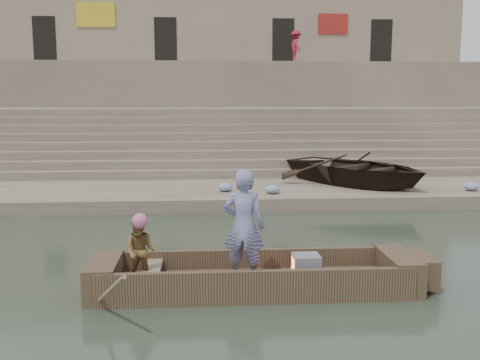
{
  "coord_description": "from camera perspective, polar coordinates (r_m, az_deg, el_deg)",
  "views": [
    {
      "loc": [
        0.1,
        -9.23,
        3.34
      ],
      "look_at": [
        0.97,
        3.26,
        1.4
      ],
      "focal_mm": 40.77,
      "sensor_mm": 36.0,
      "label": 1
    }
  ],
  "objects": [
    {
      "name": "rowboat_trim",
      "position": [
        9.54,
        2.74,
        -9.74
      ],
      "size": [
        6.04,
        2.63,
        1.81
      ],
      "color": "brown",
      "rests_on": "ground"
    },
    {
      "name": "upper_landing",
      "position": [
        31.74,
        -4.19,
        7.45
      ],
      "size": [
        32.0,
        3.0,
        5.2
      ],
      "primitive_type": "cube",
      "color": "gray",
      "rests_on": "ground"
    },
    {
      "name": "standing_man",
      "position": [
        9.13,
        0.4,
        -4.85
      ],
      "size": [
        0.8,
        0.64,
        1.93
      ],
      "primitive_type": "imported",
      "rotation": [
        0.0,
        0.0,
        2.86
      ],
      "color": "navy",
      "rests_on": "main_rowboat"
    },
    {
      "name": "television",
      "position": [
        9.62,
        6.87,
        -8.93
      ],
      "size": [
        0.46,
        0.42,
        0.4
      ],
      "color": "slate",
      "rests_on": "main_rowboat"
    },
    {
      "name": "ghat_steps",
      "position": [
        26.47,
        -4.2,
        5.45
      ],
      "size": [
        32.0,
        11.0,
        5.2
      ],
      "color": "gray",
      "rests_on": "ground"
    },
    {
      "name": "rowing_man",
      "position": [
        9.24,
        -10.37,
        -7.35
      ],
      "size": [
        0.61,
        0.51,
        1.14
      ],
      "primitive_type": "imported",
      "rotation": [
        0.0,
        0.0,
        -0.14
      ],
      "color": "#267228",
      "rests_on": "main_rowboat"
    },
    {
      "name": "lower_landing",
      "position": [
        17.51,
        -4.23,
        -1.54
      ],
      "size": [
        32.0,
        4.0,
        0.4
      ],
      "primitive_type": "cube",
      "color": "gray",
      "rests_on": "ground"
    },
    {
      "name": "beached_rowboat",
      "position": [
        18.64,
        12.04,
        1.2
      ],
      "size": [
        6.03,
        6.34,
        1.07
      ],
      "primitive_type": "imported",
      "rotation": [
        0.0,
        0.0,
        0.64
      ],
      "color": "#2D2116",
      "rests_on": "lower_landing"
    },
    {
      "name": "ground",
      "position": [
        9.82,
        -4.39,
        -11.11
      ],
      "size": [
        120.0,
        120.0,
        0.0
      ],
      "primitive_type": "plane",
      "color": "#293527",
      "rests_on": "ground"
    },
    {
      "name": "pedestrian",
      "position": [
        32.13,
        5.87,
        13.72
      ],
      "size": [
        0.82,
        1.26,
        1.83
      ],
      "primitive_type": "imported",
      "rotation": [
        0.0,
        0.0,
        1.7
      ],
      "color": "maroon",
      "rests_on": "upper_landing"
    },
    {
      "name": "cloth_bundles",
      "position": [
        16.66,
        -0.66,
        -0.89
      ],
      "size": [
        16.28,
        0.93,
        0.26
      ],
      "color": "#3F5999",
      "rests_on": "lower_landing"
    },
    {
      "name": "main_rowboat",
      "position": [
        9.59,
        1.48,
        -10.87
      ],
      "size": [
        5.0,
        1.3,
        0.22
      ],
      "primitive_type": "cube",
      "color": "brown",
      "rests_on": "ground"
    },
    {
      "name": "building_wall",
      "position": [
        35.8,
        -4.22,
        12.41
      ],
      "size": [
        32.0,
        5.07,
        11.2
      ],
      "color": "gray",
      "rests_on": "ground"
    },
    {
      "name": "mid_landing",
      "position": [
        24.81,
        -4.2,
        4.3
      ],
      "size": [
        32.0,
        3.0,
        2.8
      ],
      "primitive_type": "cube",
      "color": "gray",
      "rests_on": "ground"
    }
  ]
}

